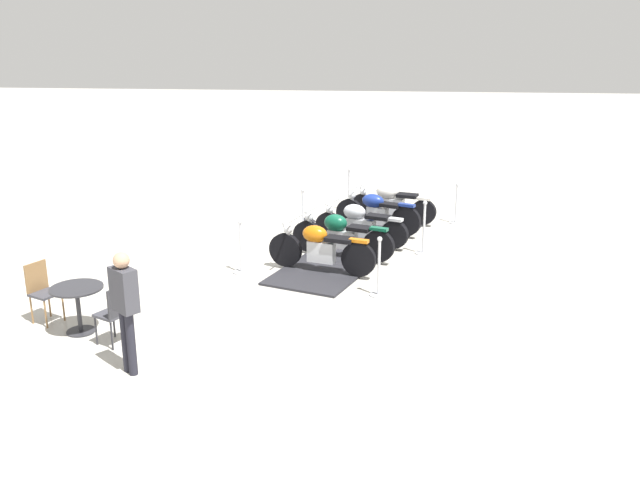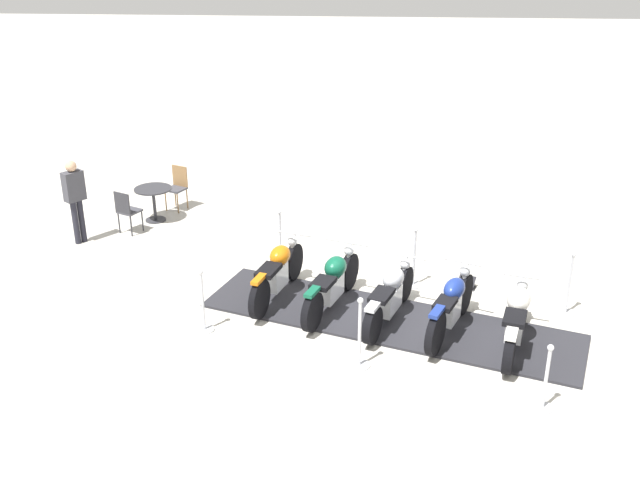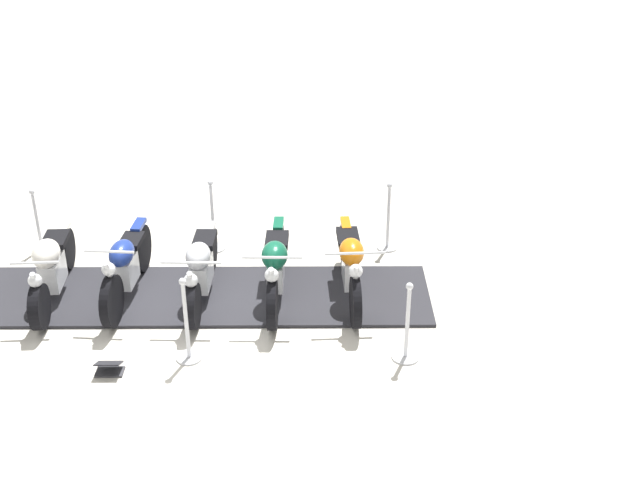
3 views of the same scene
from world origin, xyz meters
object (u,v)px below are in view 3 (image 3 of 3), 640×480
(info_placard, at_px, (109,368))
(stanchion_left_mid, at_px, (213,227))
(stanchion_right_rear, at_px, (407,335))
(stanchion_left_front, at_px, (39,229))
(motorcycle_cream, at_px, (51,267))
(stanchion_right_mid, at_px, (187,333))
(motorcycle_forest, at_px, (276,266))
(motorcycle_chrome, at_px, (201,268))
(motorcycle_navy, at_px, (126,266))
(stanchion_left_rear, at_px, (388,227))
(motorcycle_copper, at_px, (351,264))

(info_placard, bearing_deg, stanchion_left_mid, -106.27)
(stanchion_right_rear, relative_size, stanchion_left_front, 1.06)
(motorcycle_cream, xyz_separation_m, stanchion_right_rear, (-3.98, 2.82, -0.19))
(motorcycle_cream, distance_m, stanchion_right_mid, 2.45)
(motorcycle_cream, bearing_deg, stanchion_right_rear, 70.35)
(motorcycle_cream, relative_size, stanchion_right_mid, 1.86)
(stanchion_right_mid, bearing_deg, stanchion_left_mid, -108.91)
(motorcycle_forest, xyz_separation_m, info_placard, (2.36, 0.95, -0.45))
(motorcycle_cream, distance_m, motorcycle_chrome, 2.02)
(motorcycle_navy, xyz_separation_m, stanchion_left_rear, (-3.94, -0.18, -0.16))
(stanchion_right_rear, height_order, stanchion_left_front, stanchion_right_rear)
(motorcycle_cream, bearing_deg, motorcycle_chrome, 86.89)
(motorcycle_copper, xyz_separation_m, stanchion_right_mid, (2.37, 0.66, -0.16))
(motorcycle_cream, xyz_separation_m, stanchion_left_front, (0.13, -1.58, -0.17))
(stanchion_left_mid, bearing_deg, motorcycle_chrome, 71.05)
(motorcycle_chrome, bearing_deg, motorcycle_forest, 91.13)
(motorcycle_copper, bearing_deg, motorcycle_navy, -93.00)
(motorcycle_forest, xyz_separation_m, stanchion_left_front, (3.00, -2.57, -0.17))
(motorcycle_navy, distance_m, stanchion_right_mid, 1.73)
(motorcycle_forest, relative_size, stanchion_left_front, 2.14)
(stanchion_right_rear, bearing_deg, motorcycle_navy, -39.63)
(motorcycle_copper, distance_m, stanchion_left_front, 4.91)
(stanchion_right_rear, bearing_deg, stanchion_left_rear, -108.91)
(stanchion_right_mid, relative_size, info_placard, 3.01)
(motorcycle_cream, bearing_deg, stanchion_left_rear, 104.10)
(motorcycle_cream, relative_size, motorcycle_forest, 0.98)
(motorcycle_copper, bearing_deg, motorcycle_forest, -92.47)
(stanchion_left_rear, relative_size, info_placard, 2.89)
(motorcycle_cream, xyz_separation_m, motorcycle_copper, (-3.83, 1.31, 0.02))
(motorcycle_chrome, relative_size, stanchion_right_rear, 1.95)
(motorcycle_chrome, bearing_deg, stanchion_right_mid, 1.56)
(motorcycle_forest, xyz_separation_m, motorcycle_copper, (-0.96, 0.32, 0.02))
(motorcycle_navy, distance_m, info_placard, 1.74)
(stanchion_right_rear, xyz_separation_m, stanchion_left_front, (4.10, -4.41, 0.01))
(motorcycle_chrome, height_order, stanchion_left_front, stanchion_left_front)
(motorcycle_forest, bearing_deg, motorcycle_navy, -89.47)
(motorcycle_navy, bearing_deg, stanchion_right_rear, 73.59)
(stanchion_left_rear, xyz_separation_m, info_placard, (4.39, 1.80, -0.30))
(motorcycle_navy, relative_size, motorcycle_copper, 0.93)
(motorcycle_navy, relative_size, stanchion_right_mid, 1.75)
(motorcycle_forest, bearing_deg, motorcycle_chrome, -89.59)
(motorcycle_copper, relative_size, stanchion_right_rear, 2.01)
(motorcycle_cream, relative_size, stanchion_left_front, 2.10)
(motorcycle_cream, distance_m, stanchion_left_front, 1.60)
(stanchion_right_mid, height_order, stanchion_left_mid, stanchion_left_mid)
(motorcycle_chrome, relative_size, stanchion_left_rear, 1.90)
(motorcycle_chrome, relative_size, motorcycle_forest, 0.96)
(motorcycle_cream, distance_m, stanchion_left_rear, 4.90)
(motorcycle_forest, height_order, motorcycle_copper, motorcycle_copper)
(motorcycle_copper, distance_m, stanchion_right_rear, 1.54)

